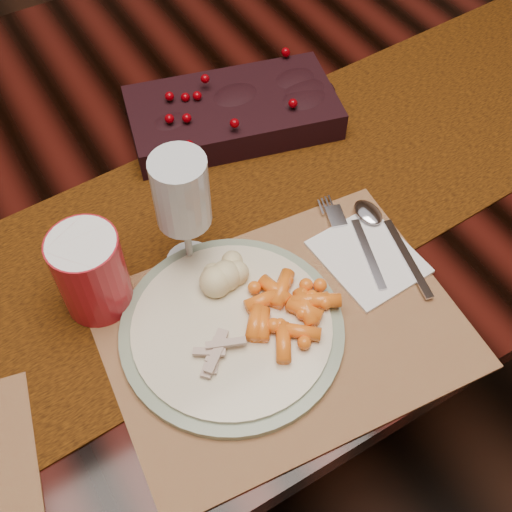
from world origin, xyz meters
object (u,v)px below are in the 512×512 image
mashed_potatoes (224,272)px  baby_carrots (287,312)px  dinner_plate (232,329)px  centerpiece (233,109)px  napkin (368,257)px  wine_glass (185,217)px  placemat_main (283,330)px  red_cup (91,272)px  dining_table (189,297)px  turkey_shreds (221,349)px

mashed_potatoes → baby_carrots: bearing=-65.1°
dinner_plate → baby_carrots: (0.06, -0.02, 0.02)m
centerpiece → mashed_potatoes: bearing=-121.2°
napkin → wine_glass: size_ratio=0.71×
baby_carrots → napkin: baby_carrots is taller
placemat_main → mashed_potatoes: 0.10m
placemat_main → wine_glass: size_ratio=2.28×
mashed_potatoes → red_cup: bearing=155.7°
mashed_potatoes → red_cup: 0.16m
baby_carrots → napkin: (0.15, 0.03, -0.02)m
dinner_plate → placemat_main: bearing=-27.5°
baby_carrots → wine_glass: size_ratio=0.61×
dinner_plate → napkin: bearing=1.6°
centerpiece → mashed_potatoes: size_ratio=4.47×
baby_carrots → mashed_potatoes: (-0.04, 0.08, 0.01)m
centerpiece → dinner_plate: size_ratio=1.15×
baby_carrots → dining_table: bearing=90.7°
centerpiece → napkin: size_ratio=2.37×
mashed_potatoes → turkey_shreds: 0.10m
baby_carrots → napkin: size_ratio=0.86×
dining_table → baby_carrots: bearing=-89.3°
centerpiece → napkin: 0.32m
red_cup → wine_glass: (0.13, -0.00, 0.03)m
dinner_plate → red_cup: (-0.12, 0.13, 0.05)m
dinner_plate → mashed_potatoes: size_ratio=3.90×
turkey_shreds → placemat_main: bearing=-2.8°
dining_table → centerpiece: 0.43m
red_cup → wine_glass: 0.13m
mashed_potatoes → napkin: (0.19, -0.06, -0.03)m
red_cup → wine_glass: wine_glass is taller
mashed_potatoes → dining_table: bearing=81.8°
centerpiece → dinner_plate: (-0.19, -0.33, -0.02)m
napkin → wine_glass: bearing=147.3°
placemat_main → baby_carrots: size_ratio=3.74×
mashed_potatoes → wine_glass: bearing=107.2°
dinner_plate → wine_glass: size_ratio=1.46×
placemat_main → dining_table: bearing=94.4°
dinner_plate → turkey_shreds: turkey_shreds is taller
mashed_potatoes → wine_glass: wine_glass is taller
centerpiece → mashed_potatoes: 0.31m
baby_carrots → red_cup: 0.24m
dining_table → dinner_plate: bearing=-101.1°
centerpiece → turkey_shreds: 0.41m
mashed_potatoes → turkey_shreds: (-0.05, -0.09, -0.01)m
placemat_main → napkin: (0.16, 0.03, 0.00)m
turkey_shreds → wine_glass: 0.17m
mashed_potatoes → red_cup: red_cup is taller
napkin → wine_glass: (-0.21, 0.12, 0.09)m
turkey_shreds → red_cup: red_cup is taller
placemat_main → red_cup: (-0.18, 0.16, 0.06)m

